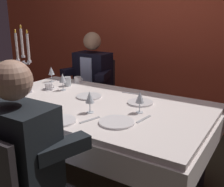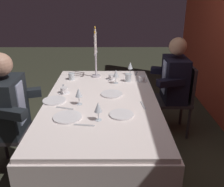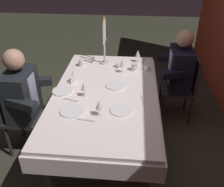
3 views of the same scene
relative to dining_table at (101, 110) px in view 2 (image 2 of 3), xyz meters
name	(u,v)px [view 2 (image 2 of 3)]	position (x,y,z in m)	size (l,w,h in m)	color
ground_plane	(102,161)	(0.00, 0.00, -0.62)	(12.00, 12.00, 0.00)	#313325
dining_table	(101,110)	(0.00, 0.00, 0.00)	(1.94, 1.14, 0.74)	white
candelabra	(96,57)	(-0.71, -0.09, 0.38)	(0.19, 0.11, 0.62)	silver
dinner_plate_0	(121,114)	(0.34, 0.19, 0.13)	(0.21, 0.21, 0.01)	white
dinner_plate_1	(112,94)	(-0.13, 0.10, 0.13)	(0.22, 0.22, 0.01)	white
dinner_plate_2	(68,117)	(0.38, -0.27, 0.13)	(0.24, 0.24, 0.01)	white
dinner_plate_3	(54,100)	(0.04, -0.46, 0.13)	(0.23, 0.23, 0.01)	white
wine_glass_0	(98,108)	(0.43, -0.01, 0.24)	(0.07, 0.07, 0.16)	silver
wine_glass_1	(79,93)	(0.11, -0.20, 0.23)	(0.07, 0.07, 0.16)	silver
wine_glass_2	(130,66)	(-0.80, 0.34, 0.23)	(0.07, 0.07, 0.16)	silver
wine_glass_3	(116,74)	(-0.47, 0.15, 0.23)	(0.07, 0.07, 0.16)	silver
water_tumbler_0	(128,78)	(-0.54, 0.30, 0.16)	(0.07, 0.07, 0.09)	silver
water_tumbler_1	(72,76)	(-0.61, -0.38, 0.16)	(0.07, 0.07, 0.08)	silver
coffee_cup_0	(142,79)	(-0.54, 0.46, 0.15)	(0.13, 0.12, 0.06)	white
coffee_cup_1	(64,91)	(-0.17, -0.40, 0.15)	(0.13, 0.12, 0.06)	white
coffee_cup_2	(112,77)	(-0.61, 0.10, 0.15)	(0.13, 0.12, 0.06)	white
spoon_0	(84,125)	(0.51, -0.12, 0.12)	(0.17, 0.02, 0.01)	#B7B7BC
fork_1	(63,87)	(-0.34, -0.44, 0.12)	(0.17, 0.02, 0.01)	#B7B7BC
fork_2	(65,108)	(0.20, -0.33, 0.12)	(0.17, 0.02, 0.01)	#B7B7BC
spoon_3	(143,105)	(0.14, 0.40, 0.12)	(0.17, 0.02, 0.01)	#B7B7BC
spoon_4	(136,74)	(-0.82, 0.42, 0.12)	(0.17, 0.02, 0.01)	#B7B7BC
seated_diner_0	(175,79)	(-0.64, 0.89, 0.11)	(0.63, 0.48, 1.24)	#2C2629
seated_diner_1	(7,106)	(0.13, -0.89, 0.11)	(0.63, 0.48, 1.24)	#2C2629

